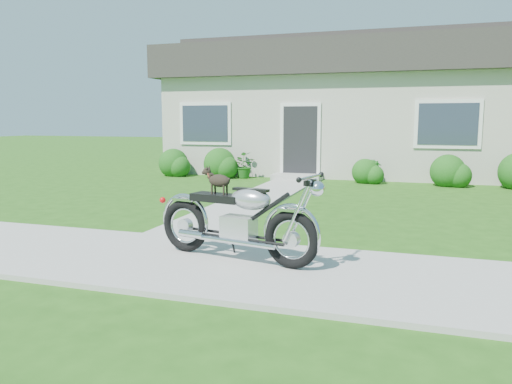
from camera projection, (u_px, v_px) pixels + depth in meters
ground at (251, 269)px, 5.77m from camera, size 80.00×80.00×0.00m
sidewalk at (251, 267)px, 5.76m from camera, size 24.00×2.20×0.04m
walkway at (259, 198)px, 10.93m from camera, size 1.20×8.00×0.03m
house at (364, 106)px, 16.75m from camera, size 12.60×7.03×4.50m
shrub_row at (335, 168)px, 13.83m from camera, size 10.52×0.98×0.98m
potted_plant_left at (243, 165)px, 14.72m from camera, size 0.88×0.85×0.75m
potted_plant_right at (375, 171)px, 13.56m from camera, size 0.51×0.51×0.64m
motorcycle_with_dog at (238, 220)px, 5.92m from camera, size 2.20×0.77×1.09m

